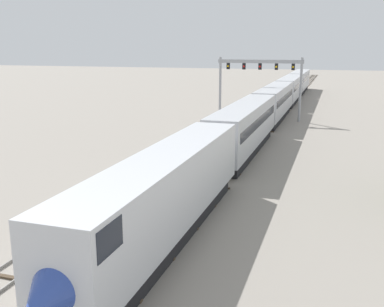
{
  "coord_description": "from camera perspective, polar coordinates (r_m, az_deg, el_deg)",
  "views": [
    {
      "loc": [
        10.36,
        -17.3,
        10.27
      ],
      "look_at": [
        1.0,
        12.0,
        3.0
      ],
      "focal_mm": 42.34,
      "sensor_mm": 36.0,
      "label": 1
    }
  ],
  "objects": [
    {
      "name": "signal_gantry",
      "position": [
        65.71,
        8.53,
        9.84
      ],
      "size": [
        12.1,
        0.49,
        8.86
      ],
      "color": "#999BA0",
      "rests_on": "ground"
    },
    {
      "name": "track_near",
      "position": [
        59.83,
        4.07,
        3.45
      ],
      "size": [
        2.6,
        160.0,
        0.16
      ],
      "color": "slate",
      "rests_on": "ground"
    },
    {
      "name": "track_main",
      "position": [
        78.41,
        11.51,
        5.56
      ],
      "size": [
        2.6,
        200.0,
        0.16
      ],
      "color": "slate",
      "rests_on": "ground"
    },
    {
      "name": "ground_plane",
      "position": [
        22.63,
        -12.11,
        -14.01
      ],
      "size": [
        400.0,
        400.0,
        0.0
      ],
      "primitive_type": "plane",
      "color": "gray"
    },
    {
      "name": "passenger_train",
      "position": [
        66.23,
        10.42,
        6.44
      ],
      "size": [
        3.04,
        108.48,
        4.8
      ],
      "color": "silver",
      "rests_on": "ground"
    }
  ]
}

